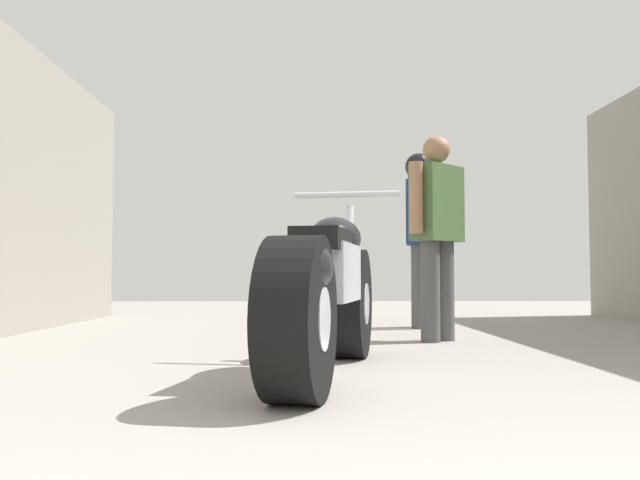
% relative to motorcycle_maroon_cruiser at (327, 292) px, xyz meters
% --- Properties ---
extents(ground_plane, '(18.81, 18.81, 0.00)m').
position_rel_motorcycle_maroon_cruiser_xyz_m(ground_plane, '(0.50, 1.10, -0.44)').
color(ground_plane, gray).
extents(motorcycle_maroon_cruiser, '(0.80, 2.25, 1.05)m').
position_rel_motorcycle_maroon_cruiser_xyz_m(motorcycle_maroon_cruiser, '(0.00, 0.00, 0.00)').
color(motorcycle_maroon_cruiser, black).
rests_on(motorcycle_maroon_cruiser, ground_plane).
extents(mechanic_in_blue, '(0.55, 0.53, 1.65)m').
position_rel_motorcycle_maroon_cruiser_xyz_m(mechanic_in_blue, '(0.94, 1.89, 0.49)').
color(mechanic_in_blue, '#4C4C4C').
rests_on(mechanic_in_blue, ground_plane).
extents(mechanic_with_helmet, '(0.33, 0.70, 1.76)m').
position_rel_motorcycle_maroon_cruiser_xyz_m(mechanic_with_helmet, '(1.03, 3.29, 0.62)').
color(mechanic_with_helmet, '#4C4C4C').
rests_on(mechanic_with_helmet, ground_plane).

